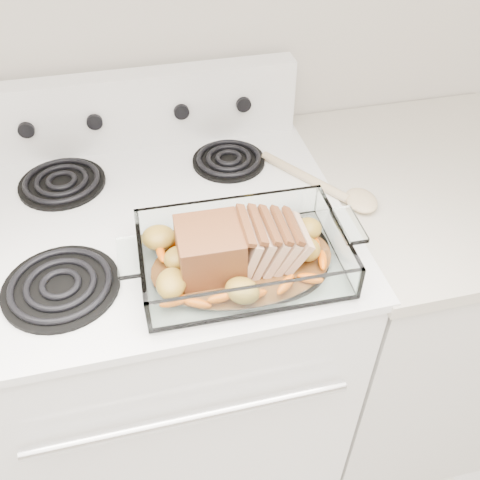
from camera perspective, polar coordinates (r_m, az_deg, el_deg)
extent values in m
cube|color=white|center=(1.47, -6.94, -11.81)|extent=(0.76, 0.65, 0.92)
cube|color=black|center=(1.32, -4.76, -22.99)|extent=(0.65, 0.02, 0.55)
cylinder|color=silver|center=(1.05, -5.31, -18.39)|extent=(0.61, 0.02, 0.02)
cube|color=white|center=(1.13, -8.87, 2.03)|extent=(0.78, 0.67, 0.02)
cube|color=white|center=(1.32, -10.91, 13.51)|extent=(0.76, 0.06, 0.18)
cylinder|color=black|center=(1.02, -18.53, -4.80)|extent=(0.21, 0.21, 0.01)
cylinder|color=black|center=(1.03, 2.66, -1.41)|extent=(0.25, 0.25, 0.01)
cylinder|color=black|center=(1.26, -18.43, 5.74)|extent=(0.19, 0.19, 0.01)
cylinder|color=black|center=(1.27, -1.22, 8.43)|extent=(0.17, 0.17, 0.01)
cylinder|color=black|center=(1.31, -21.83, 10.92)|extent=(0.04, 0.02, 0.04)
cylinder|color=black|center=(1.29, -15.25, 12.13)|extent=(0.04, 0.02, 0.04)
cylinder|color=black|center=(1.30, -6.29, 13.52)|extent=(0.04, 0.02, 0.04)
cylinder|color=black|center=(1.32, 0.34, 14.33)|extent=(0.04, 0.02, 0.04)
cube|color=silver|center=(1.64, 16.93, -7.17)|extent=(0.55, 0.65, 0.90)
cube|color=beige|center=(1.33, 20.91, 5.93)|extent=(0.58, 0.68, 0.03)
cube|color=white|center=(0.99, 0.27, -2.63)|extent=(0.37, 0.24, 0.01)
cube|color=white|center=(0.89, 2.07, -6.25)|extent=(0.37, 0.01, 0.06)
cube|color=white|center=(1.05, -1.23, 3.15)|extent=(0.37, 0.01, 0.06)
cube|color=white|center=(0.95, -10.33, -2.88)|extent=(0.01, 0.24, 0.06)
cube|color=white|center=(1.01, 10.22, 0.50)|extent=(0.01, 0.24, 0.06)
cylinder|color=brown|center=(0.99, 0.27, -2.39)|extent=(0.21, 0.21, 0.00)
cube|color=brown|center=(0.95, -3.22, -1.10)|extent=(0.11, 0.11, 0.09)
cube|color=tan|center=(0.96, 0.59, -0.59)|extent=(0.04, 0.11, 0.09)
cube|color=tan|center=(0.96, 1.84, -0.46)|extent=(0.05, 0.11, 0.08)
cube|color=tan|center=(0.97, 3.07, -0.32)|extent=(0.05, 0.10, 0.08)
cube|color=tan|center=(0.98, 4.29, -0.19)|extent=(0.05, 0.10, 0.07)
cube|color=tan|center=(0.98, 5.50, -0.06)|extent=(0.05, 0.10, 0.07)
ellipsoid|color=orange|center=(0.92, -6.35, -6.25)|extent=(0.05, 0.02, 0.02)
ellipsoid|color=orange|center=(0.96, 6.95, -3.91)|extent=(0.05, 0.02, 0.02)
ellipsoid|color=orange|center=(1.03, 7.33, -0.21)|extent=(0.05, 0.02, 0.02)
ellipsoid|color=orange|center=(0.99, -7.75, -1.97)|extent=(0.05, 0.02, 0.02)
ellipsoid|color=olive|center=(1.01, -8.05, -0.29)|extent=(0.05, 0.05, 0.04)
ellipsoid|color=olive|center=(1.03, 0.24, 1.38)|extent=(0.05, 0.05, 0.04)
ellipsoid|color=olive|center=(0.99, 6.59, -1.34)|extent=(0.05, 0.05, 0.04)
cylinder|color=tan|center=(1.22, 6.85, 6.77)|extent=(0.15, 0.21, 0.02)
ellipsoid|color=tan|center=(1.17, 12.80, 4.14)|extent=(0.07, 0.09, 0.02)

